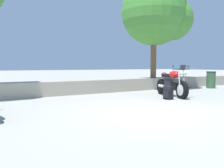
% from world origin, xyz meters
% --- Properties ---
extents(ground_plane, '(120.00, 120.00, 0.00)m').
position_xyz_m(ground_plane, '(0.00, 0.00, 0.00)').
color(ground_plane, '#A3A099').
extents(stone_wall, '(36.00, 0.80, 0.55)m').
position_xyz_m(stone_wall, '(0.00, 4.80, 0.28)').
color(stone_wall, '#A89E89').
rests_on(stone_wall, ground).
extents(motorcycle_red_centre, '(0.88, 2.02, 1.18)m').
position_xyz_m(motorcycle_red_centre, '(2.85, 2.09, 0.49)').
color(motorcycle_red_centre, black).
rests_on(motorcycle_red_centre, ground).
extents(rider_backpack, '(0.28, 0.32, 0.47)m').
position_xyz_m(rider_backpack, '(2.16, 1.59, 0.24)').
color(rider_backpack, black).
rests_on(rider_backpack, ground).
extents(leafy_tree_mid_left, '(3.31, 3.15, 4.73)m').
position_xyz_m(leafy_tree_mid_left, '(4.40, 4.59, 3.63)').
color(leafy_tree_mid_left, brown).
rests_on(leafy_tree_mid_left, stone_wall).
extents(trash_bin, '(0.46, 0.46, 0.86)m').
position_xyz_m(trash_bin, '(7.09, 3.48, 0.43)').
color(trash_bin, '#335638').
rests_on(trash_bin, ground).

